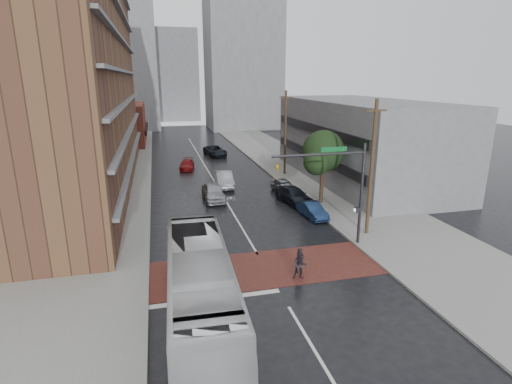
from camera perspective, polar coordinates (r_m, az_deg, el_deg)
name	(u,v)px	position (r m, az deg, el deg)	size (l,w,h in m)	color
ground	(268,272)	(24.74, 1.71, -11.34)	(160.00, 160.00, 0.00)	black
crosswalk	(266,268)	(25.17, 1.40, -10.81)	(14.00, 5.00, 0.02)	maroon
sidewalk_west	(110,182)	(47.83, -20.14, 1.33)	(9.00, 90.00, 0.15)	gray
sidewalk_east	(302,171)	(50.63, 6.65, 2.98)	(9.00, 90.00, 0.15)	gray
apartment_block	(68,50)	(45.94, -25.25, 17.83)	(10.00, 44.00, 28.00)	brown
storefront_west	(122,124)	(75.80, -18.66, 9.19)	(8.00, 16.00, 7.00)	brown
building_east	(360,140)	(47.40, 14.67, 7.14)	(11.00, 26.00, 9.00)	gray
distant_tower_west	(115,57)	(99.59, -19.51, 17.77)	(18.00, 16.00, 32.00)	gray
distant_tower_east	(242,47)	(95.51, -1.95, 19.94)	(16.00, 14.00, 36.00)	gray
distant_tower_center	(175,76)	(116.31, -11.44, 15.97)	(12.00, 10.00, 24.00)	gray
street_tree	(323,154)	(36.82, 9.56, 5.39)	(4.20, 4.10, 6.90)	#332319
signal_mast	(343,181)	(27.27, 12.28, 1.55)	(6.50, 0.30, 7.20)	#2D2D33
utility_pole_near	(372,168)	(29.84, 16.18, 3.31)	(1.60, 0.26, 10.00)	#473321
utility_pole_far	(285,133)	(47.92, 4.21, 8.47)	(1.60, 0.26, 10.00)	#473321
transit_bus	(200,287)	(19.73, -7.93, -13.26)	(2.96, 12.65, 3.52)	#B9B9BB
pedestrian_a	(300,261)	(24.46, 6.30, -9.71)	(0.58, 0.38, 1.58)	black
pedestrian_b	(300,266)	(23.71, 6.30, -10.40)	(0.83, 0.65, 1.71)	#252026
car_travel_a	(213,192)	(38.56, -6.12, 0.04)	(1.96, 4.87, 1.66)	#999CA1
car_travel_b	(224,179)	(43.22, -4.58, 1.81)	(1.74, 4.98, 1.64)	#9DA1A4
car_travel_c	(187,165)	(52.25, -9.83, 3.86)	(1.70, 4.19, 1.22)	maroon
suv_travel	(215,151)	(61.00, -5.86, 5.87)	(2.51, 5.44, 1.51)	black
car_parked_near	(312,210)	(33.98, 8.04, -2.58)	(1.34, 3.85, 1.27)	#142646
car_parked_mid	(294,196)	(37.65, 5.42, -0.50)	(2.03, 4.99, 1.45)	black
car_parked_far	(284,186)	(41.10, 3.96, 0.89)	(1.63, 4.06, 1.38)	#95969C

